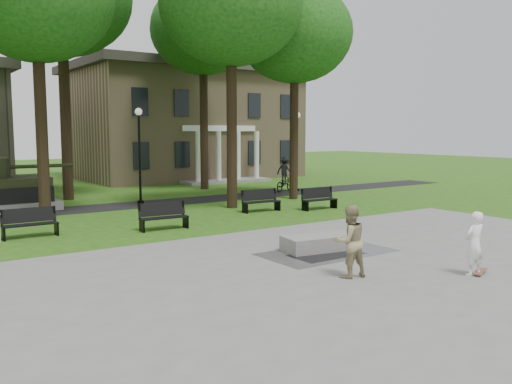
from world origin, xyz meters
The scene contains 19 objects.
ground centered at (0.00, 0.00, 0.00)m, with size 120.00×120.00×0.00m, color #244B11.
plaza centered at (0.00, -5.00, 0.01)m, with size 22.00×16.00×0.02m, color gray.
footpath centered at (0.00, 12.00, 0.01)m, with size 44.00×2.60×0.01m, color black.
building_right centered at (10.00, 26.00, 4.34)m, with size 17.00×12.00×8.60m.
tree_2 centered at (3.50, 8.50, 9.32)m, with size 6.60×6.60×12.16m.
tree_3 centered at (8.00, 9.50, 8.60)m, with size 6.00×6.00×11.19m.
tree_5 centered at (6.50, 16.50, 9.67)m, with size 6.40×6.40×12.44m.
lamp_mid centered at (0.50, 12.30, 2.79)m, with size 0.36×0.36×4.73m.
lamp_right centered at (10.50, 12.30, 2.79)m, with size 0.36×0.36×4.73m.
puddle centered at (0.51, -1.43, 0.02)m, with size 2.20×1.20×0.00m, color black.
concrete_block centered at (0.72, -0.85, 0.24)m, with size 2.20×1.00×0.45m, color gray.
skateboard centered at (2.26, -5.24, 0.06)m, with size 0.78×0.20×0.07m, color brown.
skateboarder centered at (1.97, -5.22, 0.83)m, with size 0.59×0.39×1.61m, color white.
friend_watching centered at (-0.69, -3.57, 0.92)m, with size 0.87×0.68×1.80m, color #9A8E63.
cyclist centered at (9.83, 12.64, 0.85)m, with size 1.98×1.35×2.09m.
park_bench_0 centered at (-6.00, 6.34, 0.52)m, with size 1.80×0.54×1.00m.
park_bench_1 centered at (-1.63, 5.11, 0.52)m, with size 1.82×0.63×1.00m.
park_bench_2 centered at (3.89, 6.74, 0.52)m, with size 1.83×0.65×1.00m.
park_bench_3 centered at (6.52, 5.79, 0.52)m, with size 1.81×0.58×1.00m.
Camera 1 is at (-10.00, -12.99, 3.60)m, focal length 38.00 mm.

